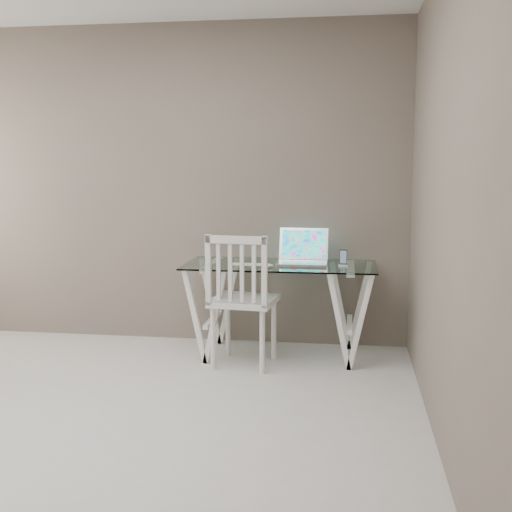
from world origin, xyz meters
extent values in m
plane|color=beige|center=(0.00, 0.00, 0.00)|extent=(4.50, 4.50, 0.00)
cube|color=#6C6055|center=(0.00, 2.25, 1.35)|extent=(4.00, 0.02, 2.70)
cube|color=#6C6055|center=(2.00, 0.00, 1.35)|extent=(0.02, 4.50, 2.70)
cube|color=silver|center=(0.97, 1.85, 0.74)|extent=(1.50, 0.70, 0.01)
cube|color=white|center=(0.42, 1.85, 0.36)|extent=(0.24, 0.62, 0.72)
cube|color=white|center=(1.52, 1.85, 0.36)|extent=(0.24, 0.62, 0.72)
cube|color=silver|center=(0.72, 1.59, 0.50)|extent=(0.51, 0.51, 0.04)
cylinder|color=silver|center=(0.51, 1.42, 0.24)|extent=(0.04, 0.04, 0.48)
cylinder|color=silver|center=(0.89, 1.38, 0.24)|extent=(0.04, 0.04, 0.48)
cylinder|color=silver|center=(0.55, 1.80, 0.24)|extent=(0.04, 0.04, 0.48)
cylinder|color=silver|center=(0.93, 1.76, 0.24)|extent=(0.04, 0.04, 0.48)
cube|color=silver|center=(0.70, 1.38, 0.76)|extent=(0.47, 0.08, 0.52)
cube|color=silver|center=(1.14, 1.87, 0.75)|extent=(0.39, 0.27, 0.02)
cube|color=#19D899|center=(1.14, 2.05, 0.89)|extent=(0.39, 0.10, 0.25)
cube|color=silver|center=(0.73, 1.75, 0.75)|extent=(0.30, 0.13, 0.01)
ellipsoid|color=white|center=(0.88, 1.67, 0.76)|extent=(0.10, 0.06, 0.03)
cube|color=white|center=(1.46, 1.81, 0.75)|extent=(0.07, 0.07, 0.02)
cube|color=black|center=(1.46, 1.82, 0.82)|extent=(0.06, 0.03, 0.11)
camera|label=1|loc=(1.51, -3.12, 1.52)|focal=45.00mm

